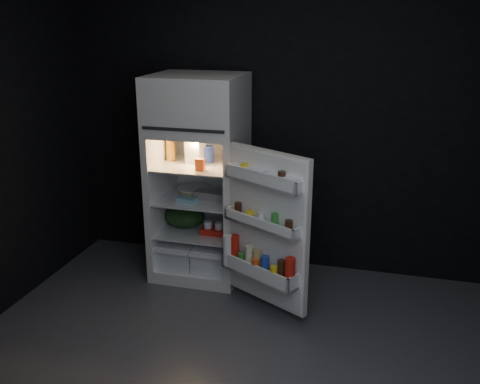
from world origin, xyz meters
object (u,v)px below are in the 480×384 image
(refrigerator, at_px, (200,170))
(milk_jug, at_px, (196,149))
(yogurt_tray, at_px, (215,231))
(fridge_door, at_px, (265,232))
(egg_carton, at_px, (212,196))

(refrigerator, relative_size, milk_jug, 7.42)
(refrigerator, height_order, yogurt_tray, refrigerator)
(fridge_door, xyz_separation_m, egg_carton, (-0.57, 0.48, 0.08))
(fridge_door, height_order, egg_carton, fridge_door)
(milk_jug, distance_m, egg_carton, 0.42)
(refrigerator, relative_size, yogurt_tray, 7.44)
(refrigerator, distance_m, milk_jug, 0.19)
(milk_jug, bearing_deg, yogurt_tray, -19.71)
(milk_jug, bearing_deg, refrigerator, 43.80)
(refrigerator, xyz_separation_m, milk_jug, (-0.03, -0.02, 0.19))
(egg_carton, xyz_separation_m, yogurt_tray, (0.03, -0.05, -0.31))
(fridge_door, relative_size, yogurt_tray, 5.10)
(refrigerator, bearing_deg, milk_jug, -144.52)
(milk_jug, relative_size, yogurt_tray, 1.00)
(yogurt_tray, bearing_deg, egg_carton, 119.22)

